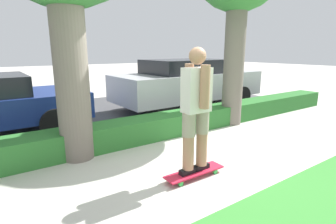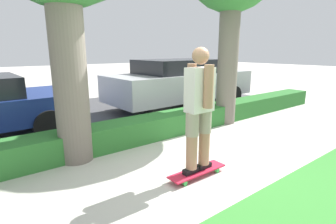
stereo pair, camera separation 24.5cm
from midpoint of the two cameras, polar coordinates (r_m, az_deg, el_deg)
name	(u,v)px [view 1 (the left image)]	position (r m, az deg, el deg)	size (l,w,h in m)	color
ground_plane	(194,168)	(4.12, 7.42, -12.08)	(60.00, 60.00, 0.00)	#BCB7AD
street_asphalt	(98,114)	(7.59, -14.14, -0.43)	(12.55, 5.00, 0.01)	#474749
hedge_row	(143,129)	(5.25, -4.21, -3.73)	(12.55, 0.60, 0.44)	#2D702D
skateboard	(195,172)	(3.83, 7.67, -12.88)	(0.93, 0.24, 0.09)	red
skater_person	(196,108)	(3.52, 8.13, 0.81)	(0.50, 0.44, 1.71)	black
parked_car_middle	(189,82)	(8.26, 5.42, 6.53)	(4.84, 1.98, 1.48)	#B7B7BC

